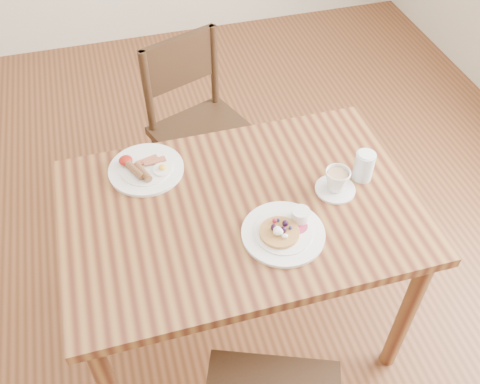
{
  "coord_description": "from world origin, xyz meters",
  "views": [
    {
      "loc": [
        -0.33,
        -1.16,
        2.09
      ],
      "look_at": [
        0.0,
        0.0,
        0.82
      ],
      "focal_mm": 40.0,
      "sensor_mm": 36.0,
      "label": 1
    }
  ],
  "objects": [
    {
      "name": "chair_far",
      "position": [
        0.02,
        0.78,
        0.49
      ],
      "size": [
        0.54,
        0.54,
        0.88
      ],
      "rotation": [
        0.0,
        0.0,
        3.5
      ],
      "color": "#331E12",
      "rests_on": "ground"
    },
    {
      "name": "ground",
      "position": [
        0.0,
        0.0,
        0.0
      ],
      "size": [
        5.0,
        5.0,
        0.0
      ],
      "primitive_type": "plane",
      "color": "#573019",
      "rests_on": "ground"
    },
    {
      "name": "water_glass",
      "position": [
        0.45,
        0.02,
        0.8
      ],
      "size": [
        0.07,
        0.07,
        0.11
      ],
      "primitive_type": "cylinder",
      "color": "silver",
      "rests_on": "dining_table"
    },
    {
      "name": "pancake_plate",
      "position": [
        0.1,
        -0.15,
        0.76
      ],
      "size": [
        0.27,
        0.27,
        0.06
      ],
      "color": "white",
      "rests_on": "dining_table"
    },
    {
      "name": "breakfast_plate",
      "position": [
        -0.28,
        0.26,
        0.76
      ],
      "size": [
        0.27,
        0.27,
        0.04
      ],
      "color": "white",
      "rests_on": "dining_table"
    },
    {
      "name": "dining_table",
      "position": [
        0.0,
        0.0,
        0.65
      ],
      "size": [
        1.2,
        0.8,
        0.75
      ],
      "color": "brown",
      "rests_on": "ground"
    },
    {
      "name": "teacup_saucer",
      "position": [
        0.34,
        -0.02,
        0.79
      ],
      "size": [
        0.14,
        0.14,
        0.09
      ],
      "color": "white",
      "rests_on": "dining_table"
    }
  ]
}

